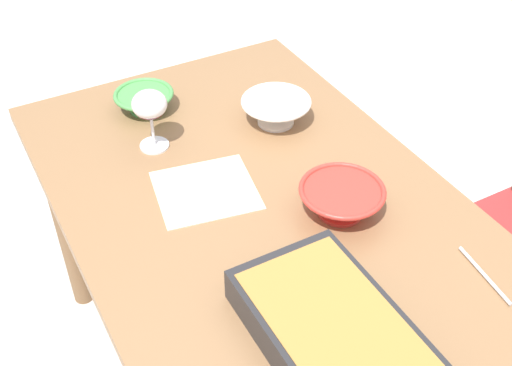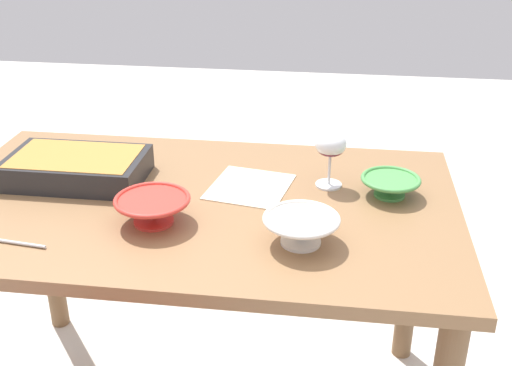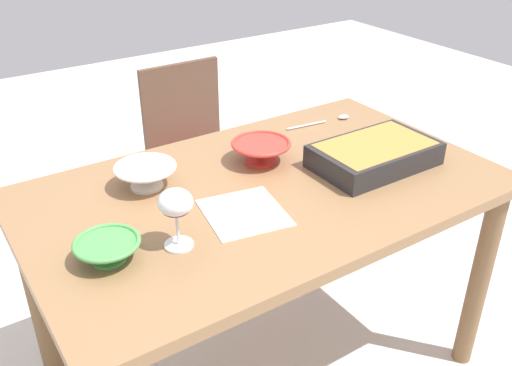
{
  "view_description": "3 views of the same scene",
  "coord_description": "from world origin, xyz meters",
  "px_view_note": "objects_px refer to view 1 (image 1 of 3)",
  "views": [
    {
      "loc": [
        -0.94,
        0.55,
        1.78
      ],
      "look_at": [
        0.05,
        0.01,
        0.83
      ],
      "focal_mm": 45.46,
      "sensor_mm": 36.0,
      "label": 1
    },
    {
      "loc": [
        0.37,
        -1.53,
        1.58
      ],
      "look_at": [
        0.17,
        -0.02,
        0.85
      ],
      "focal_mm": 44.89,
      "sensor_mm": 36.0,
      "label": 2
    },
    {
      "loc": [
        0.84,
        1.23,
        1.61
      ],
      "look_at": [
        0.08,
        0.07,
        0.84
      ],
      "focal_mm": 39.53,
      "sensor_mm": 36.0,
      "label": 3
    }
  ],
  "objects_px": {
    "mixing_bowl": "(341,199)",
    "napkin": "(206,190)",
    "casserole_dish": "(332,330)",
    "small_bowl": "(276,110)",
    "dining_table": "(269,245)",
    "serving_bowl": "(144,100)",
    "wine_glass": "(150,107)"
  },
  "relations": [
    {
      "from": "casserole_dish",
      "to": "serving_bowl",
      "type": "height_order",
      "value": "casserole_dish"
    },
    {
      "from": "casserole_dish",
      "to": "serving_bowl",
      "type": "distance_m",
      "value": 0.9
    },
    {
      "from": "serving_bowl",
      "to": "napkin",
      "type": "bearing_deg",
      "value": 179.94
    },
    {
      "from": "dining_table",
      "to": "wine_glass",
      "type": "xyz_separation_m",
      "value": [
        0.36,
        0.14,
        0.23
      ]
    },
    {
      "from": "dining_table",
      "to": "casserole_dish",
      "type": "relative_size",
      "value": 3.65
    },
    {
      "from": "small_bowl",
      "to": "serving_bowl",
      "type": "xyz_separation_m",
      "value": [
        0.23,
        0.29,
        -0.01
      ]
    },
    {
      "from": "mixing_bowl",
      "to": "wine_glass",
      "type": "bearing_deg",
      "value": 32.37
    },
    {
      "from": "wine_glass",
      "to": "serving_bowl",
      "type": "xyz_separation_m",
      "value": [
        0.17,
        -0.04,
        -0.09
      ]
    },
    {
      "from": "casserole_dish",
      "to": "small_bowl",
      "type": "bearing_deg",
      "value": -21.94
    },
    {
      "from": "dining_table",
      "to": "mixing_bowl",
      "type": "distance_m",
      "value": 0.22
    },
    {
      "from": "mixing_bowl",
      "to": "napkin",
      "type": "height_order",
      "value": "mixing_bowl"
    },
    {
      "from": "casserole_dish",
      "to": "mixing_bowl",
      "type": "relative_size",
      "value": 2.01
    },
    {
      "from": "dining_table",
      "to": "casserole_dish",
      "type": "height_order",
      "value": "casserole_dish"
    },
    {
      "from": "casserole_dish",
      "to": "wine_glass",
      "type": "bearing_deg",
      "value": 4.49
    },
    {
      "from": "wine_glass",
      "to": "small_bowl",
      "type": "relative_size",
      "value": 0.87
    },
    {
      "from": "casserole_dish",
      "to": "mixing_bowl",
      "type": "bearing_deg",
      "value": -37.09
    },
    {
      "from": "dining_table",
      "to": "wine_glass",
      "type": "height_order",
      "value": "wine_glass"
    },
    {
      "from": "mixing_bowl",
      "to": "casserole_dish",
      "type": "bearing_deg",
      "value": 142.91
    },
    {
      "from": "dining_table",
      "to": "serving_bowl",
      "type": "xyz_separation_m",
      "value": [
        0.53,
        0.1,
        0.14
      ]
    },
    {
      "from": "dining_table",
      "to": "casserole_dish",
      "type": "distance_m",
      "value": 0.41
    },
    {
      "from": "casserole_dish",
      "to": "mixing_bowl",
      "type": "height_order",
      "value": "casserole_dish"
    },
    {
      "from": "wine_glass",
      "to": "small_bowl",
      "type": "distance_m",
      "value": 0.34
    },
    {
      "from": "dining_table",
      "to": "serving_bowl",
      "type": "distance_m",
      "value": 0.56
    },
    {
      "from": "small_bowl",
      "to": "casserole_dish",
      "type": "bearing_deg",
      "value": 158.06
    },
    {
      "from": "wine_glass",
      "to": "casserole_dish",
      "type": "height_order",
      "value": "wine_glass"
    },
    {
      "from": "napkin",
      "to": "serving_bowl",
      "type": "bearing_deg",
      "value": -0.06
    },
    {
      "from": "small_bowl",
      "to": "napkin",
      "type": "xyz_separation_m",
      "value": [
        -0.17,
        0.29,
        -0.04
      ]
    },
    {
      "from": "mixing_bowl",
      "to": "napkin",
      "type": "bearing_deg",
      "value": 47.74
    },
    {
      "from": "wine_glass",
      "to": "serving_bowl",
      "type": "distance_m",
      "value": 0.19
    },
    {
      "from": "casserole_dish",
      "to": "small_bowl",
      "type": "relative_size",
      "value": 2.09
    },
    {
      "from": "dining_table",
      "to": "mixing_bowl",
      "type": "bearing_deg",
      "value": -119.47
    },
    {
      "from": "wine_glass",
      "to": "casserole_dish",
      "type": "relative_size",
      "value": 0.42
    }
  ]
}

